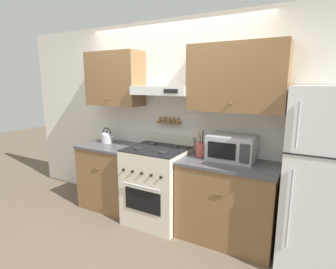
{
  "coord_description": "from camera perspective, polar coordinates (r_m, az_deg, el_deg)",
  "views": [
    {
      "loc": [
        1.65,
        -2.41,
        1.76
      ],
      "look_at": [
        0.17,
        0.26,
        1.16
      ],
      "focal_mm": 28.0,
      "sensor_mm": 36.0,
      "label": 1
    }
  ],
  "objects": [
    {
      "name": "microwave",
      "position": [
        3.02,
        13.68,
        -2.84
      ],
      "size": [
        0.51,
        0.36,
        0.28
      ],
      "color": "#ADAFB5",
      "rests_on": "counter_right"
    },
    {
      "name": "stove_range",
      "position": [
        3.4,
        -2.34,
        -10.83
      ],
      "size": [
        0.72,
        0.7,
        1.08
      ],
      "color": "beige",
      "rests_on": "ground_plane"
    },
    {
      "name": "tea_kettle",
      "position": [
        3.89,
        -13.09,
        -0.5
      ],
      "size": [
        0.23,
        0.18,
        0.22
      ],
      "color": "#B7B7BC",
      "rests_on": "counter_left"
    },
    {
      "name": "counter_left",
      "position": [
        3.88,
        -11.99,
        -8.73
      ],
      "size": [
        0.83,
        0.62,
        0.91
      ],
      "color": "brown",
      "rests_on": "ground_plane"
    },
    {
      "name": "wall_back",
      "position": [
        3.42,
        0.98,
        5.75
      ],
      "size": [
        5.2,
        0.46,
        2.55
      ],
      "color": "silver",
      "rests_on": "ground_plane"
    },
    {
      "name": "ground_plane",
      "position": [
        3.41,
        -4.82,
        -19.93
      ],
      "size": [
        16.0,
        16.0,
        0.0
      ],
      "primitive_type": "plane",
      "color": "brown"
    },
    {
      "name": "refrigerator",
      "position": [
        2.83,
        31.81,
        -8.97
      ],
      "size": [
        0.77,
        0.7,
        1.74
      ],
      "color": "white",
      "rests_on": "ground_plane"
    },
    {
      "name": "utensil_crock",
      "position": [
        3.12,
        7.36,
        -3.21
      ],
      "size": [
        0.14,
        0.14,
        0.31
      ],
      "color": "#B24C42",
      "rests_on": "counter_right"
    },
    {
      "name": "counter_right",
      "position": [
        3.12,
        12.75,
        -13.91
      ],
      "size": [
        1.07,
        0.62,
        0.91
      ],
      "color": "brown",
      "rests_on": "ground_plane"
    }
  ]
}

